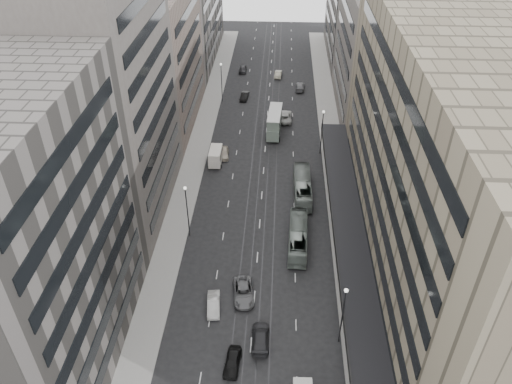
% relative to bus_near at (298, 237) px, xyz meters
% --- Properties ---
extents(ground, '(220.00, 220.00, 0.00)m').
position_rel_bus_near_xyz_m(ground, '(-5.38, -10.76, -1.44)').
color(ground, black).
rests_on(ground, ground).
extents(sidewalk_right, '(4.00, 125.00, 0.15)m').
position_rel_bus_near_xyz_m(sidewalk_right, '(6.62, 26.74, -1.37)').
color(sidewalk_right, gray).
rests_on(sidewalk_right, ground).
extents(sidewalk_left, '(4.00, 125.00, 0.15)m').
position_rel_bus_near_xyz_m(sidewalk_left, '(-17.38, 26.74, -1.37)').
color(sidewalk_left, gray).
rests_on(sidewalk_left, ground).
extents(department_store, '(19.20, 60.00, 30.00)m').
position_rel_bus_near_xyz_m(department_store, '(16.08, -2.76, 13.50)').
color(department_store, '#7C715B').
rests_on(department_store, ground).
extents(building_right_mid, '(15.00, 28.00, 24.00)m').
position_rel_bus_near_xyz_m(building_right_mid, '(16.12, 41.24, 10.56)').
color(building_right_mid, '#4E4843').
rests_on(building_right_mid, ground).
extents(building_left_a, '(15.00, 28.00, 30.00)m').
position_rel_bus_near_xyz_m(building_left_a, '(-26.88, -18.76, 13.56)').
color(building_left_a, '#5A5651').
rests_on(building_left_a, ground).
extents(building_left_b, '(15.00, 26.00, 34.00)m').
position_rel_bus_near_xyz_m(building_left_b, '(-26.88, 8.24, 15.56)').
color(building_left_b, '#4E4843').
rests_on(building_left_b, ground).
extents(building_left_c, '(15.00, 28.00, 25.00)m').
position_rel_bus_near_xyz_m(building_left_c, '(-26.88, 35.24, 11.06)').
color(building_left_c, '#685A51').
rests_on(building_left_c, ground).
extents(building_left_d, '(15.00, 38.00, 28.00)m').
position_rel_bus_near_xyz_m(building_left_d, '(-26.88, 68.24, 12.56)').
color(building_left_d, '#5A5651').
rests_on(building_left_d, ground).
extents(lamp_right_near, '(0.44, 0.44, 8.32)m').
position_rel_bus_near_xyz_m(lamp_right_near, '(4.32, -15.76, 3.76)').
color(lamp_right_near, '#262628').
rests_on(lamp_right_near, ground).
extents(lamp_right_far, '(0.44, 0.44, 8.32)m').
position_rel_bus_near_xyz_m(lamp_right_far, '(4.32, 24.24, 3.76)').
color(lamp_right_far, '#262628').
rests_on(lamp_right_far, ground).
extents(lamp_left_near, '(0.44, 0.44, 8.32)m').
position_rel_bus_near_xyz_m(lamp_left_near, '(-15.08, 1.24, 3.76)').
color(lamp_left_near, '#262628').
rests_on(lamp_left_near, ground).
extents(lamp_left_far, '(0.44, 0.44, 8.32)m').
position_rel_bus_near_xyz_m(lamp_left_far, '(-15.08, 44.24, 3.76)').
color(lamp_left_far, '#262628').
rests_on(lamp_left_far, ground).
extents(bus_near, '(2.81, 10.45, 2.89)m').
position_rel_bus_near_xyz_m(bus_near, '(0.00, 0.00, 0.00)').
color(bus_near, gray).
rests_on(bus_near, ground).
extents(bus_far, '(2.68, 10.81, 3.00)m').
position_rel_bus_near_xyz_m(bus_far, '(0.87, 11.71, 0.06)').
color(bus_far, gray).
rests_on(bus_far, ground).
extents(double_decker, '(2.93, 8.31, 4.48)m').
position_rel_bus_near_xyz_m(double_decker, '(-3.88, 31.00, 0.97)').
color(double_decker, gray).
rests_on(double_decker, ground).
extents(panel_van, '(2.20, 4.42, 2.78)m').
position_rel_bus_near_xyz_m(panel_van, '(-13.58, 19.96, 0.09)').
color(panel_van, silver).
rests_on(panel_van, ground).
extents(sedan_0, '(1.94, 4.09, 1.35)m').
position_rel_bus_near_xyz_m(sedan_0, '(-7.16, -19.52, -0.77)').
color(sedan_0, black).
rests_on(sedan_0, ground).
extents(sedan_1, '(1.86, 4.26, 1.36)m').
position_rel_bus_near_xyz_m(sedan_1, '(-10.11, -11.78, -0.76)').
color(sedan_1, '#BAB9B5').
rests_on(sedan_1, ground).
extents(sedan_2, '(3.05, 5.46, 1.44)m').
position_rel_bus_near_xyz_m(sedan_2, '(-6.72, -9.73, -0.72)').
color(sedan_2, slate).
rests_on(sedan_2, ground).
extents(sedan_3, '(2.07, 4.89, 1.41)m').
position_rel_bus_near_xyz_m(sedan_3, '(-4.35, -16.33, -0.74)').
color(sedan_3, '#242426').
rests_on(sedan_3, ground).
extents(sedan_4, '(1.99, 4.22, 1.40)m').
position_rel_bus_near_xyz_m(sedan_4, '(-12.45, 22.30, -0.75)').
color(sedan_4, '#B6AA97').
rests_on(sedan_4, ground).
extents(sedan_5, '(1.80, 4.14, 1.32)m').
position_rel_bus_near_xyz_m(sedan_5, '(-10.52, 45.59, -0.78)').
color(sedan_5, black).
rests_on(sedan_5, ground).
extents(sedan_6, '(2.74, 5.79, 1.60)m').
position_rel_bus_near_xyz_m(sedan_6, '(-1.96, 36.46, -0.65)').
color(sedan_6, '#B6B6B2').
rests_on(sedan_6, ground).
extents(sedan_7, '(2.18, 4.94, 1.41)m').
position_rel_bus_near_xyz_m(sedan_7, '(1.27, 51.02, -0.74)').
color(sedan_7, slate).
rests_on(sedan_7, ground).
extents(sedan_8, '(1.70, 4.11, 1.39)m').
position_rel_bus_near_xyz_m(sedan_8, '(-11.94, 60.21, -0.75)').
color(sedan_8, '#252528').
rests_on(sedan_8, ground).
extents(sedan_9, '(1.82, 4.37, 1.41)m').
position_rel_bus_near_xyz_m(sedan_9, '(-3.58, 57.80, -0.74)').
color(sedan_9, '#B3AE94').
rests_on(sedan_9, ground).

